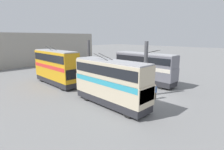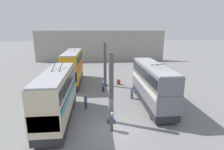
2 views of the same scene
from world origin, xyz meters
The scene contains 12 objects.
ground_plane centered at (0.00, 0.00, 0.00)m, with size 240.00×240.00×0.00m, color slate.
depot_back_wall centered at (35.06, 0.00, 4.21)m, with size 0.50×36.00×8.42m.
support_column_near centered at (1.27, 0.00, 3.32)m, with size 0.82×0.82×6.88m.
support_column_far centered at (12.74, 0.00, 3.32)m, with size 0.82×0.82×6.88m.
bus_left_near centered at (5.07, -5.23, 2.79)m, with size 10.43×2.54×5.51m.
bus_right_mid centered at (2.09, 5.23, 2.83)m, with size 9.44×2.54×5.60m.
bus_right_far centered at (14.39, 5.23, 3.04)m, with size 9.85×2.54×5.98m.
person_by_right_row centered at (4.56, 2.66, 0.91)m, with size 0.47×0.33×1.72m.
person_aisle_midway centered at (9.97, 0.43, 0.83)m, with size 0.47×0.47×1.58m.
person_aisle_foreground centered at (-0.26, 0.07, 0.96)m, with size 0.46×0.31×1.81m.
person_by_left_row centered at (6.96, -3.19, 0.83)m, with size 0.46×0.31×1.59m.
oil_drum centered at (13.12, -2.21, 0.42)m, with size 0.64×0.64×0.83m.
Camera 1 is at (-10.97, 17.91, 7.36)m, focal length 28.00 mm.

